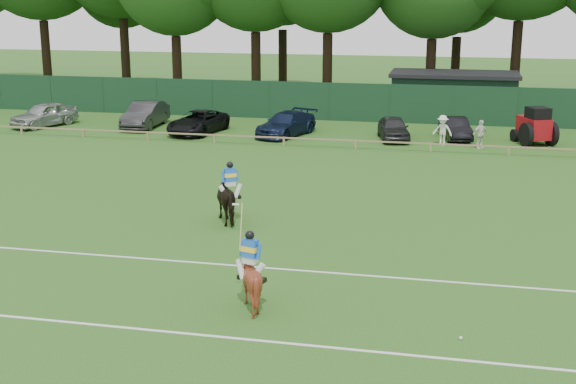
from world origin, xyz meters
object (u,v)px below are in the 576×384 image
(suv_black, at_px, (198,122))
(horse_chestnut, at_px, (250,279))
(horse_dark, at_px, (231,199))
(spectator_left, at_px, (443,130))
(hatch_grey, at_px, (393,128))
(estate_black, at_px, (455,128))
(tractor, at_px, (535,127))
(sedan_grey, at_px, (145,115))
(utility_shed, at_px, (453,95))
(polo_ball, at_px, (461,338))
(sedan_navy, at_px, (286,124))
(spectator_mid, at_px, (480,134))
(sedan_silver, at_px, (44,115))

(suv_black, bearing_deg, horse_chestnut, -59.45)
(horse_dark, xyz_separation_m, spectator_left, (7.32, 16.46, -0.03))
(hatch_grey, height_order, estate_black, hatch_grey)
(spectator_left, bearing_deg, tractor, 28.83)
(sedan_grey, bearing_deg, tractor, -3.79)
(spectator_left, distance_m, utility_shed, 10.04)
(estate_black, height_order, utility_shed, utility_shed)
(sedan_grey, height_order, polo_ball, sedan_grey)
(sedan_navy, xyz_separation_m, spectator_left, (9.08, -1.05, 0.15))
(sedan_navy, bearing_deg, estate_black, 24.68)
(hatch_grey, xyz_separation_m, polo_ball, (3.81, -26.01, -0.62))
(spectator_left, bearing_deg, spectator_mid, -0.55)
(sedan_silver, distance_m, estate_black, 25.39)
(polo_ball, bearing_deg, spectator_left, 92.38)
(sedan_silver, height_order, suv_black, sedan_silver)
(hatch_grey, bearing_deg, spectator_mid, -30.97)
(sedan_navy, relative_size, estate_black, 1.26)
(horse_chestnut, xyz_separation_m, suv_black, (-9.87, 24.69, -0.12))
(sedan_silver, bearing_deg, sedan_navy, 22.75)
(sedan_silver, xyz_separation_m, sedan_navy, (15.59, 0.12, -0.06))
(tractor, bearing_deg, polo_ball, -121.37)
(horse_chestnut, height_order, utility_shed, utility_shed)
(sedan_grey, height_order, suv_black, sedan_grey)
(spectator_left, bearing_deg, polo_ball, -74.19)
(utility_shed, height_order, tractor, utility_shed)
(spectator_left, height_order, spectator_mid, spectator_left)
(horse_dark, xyz_separation_m, sedan_silver, (-17.35, 17.40, -0.12))
(horse_dark, bearing_deg, spectator_mid, -151.80)
(horse_chestnut, bearing_deg, utility_shed, -82.07)
(horse_dark, height_order, polo_ball, horse_dark)
(sedan_grey, height_order, utility_shed, utility_shed)
(spectator_mid, distance_m, polo_ball, 24.40)
(horse_chestnut, distance_m, tractor, 27.10)
(suv_black, relative_size, hatch_grey, 1.24)
(horse_chestnut, distance_m, sedan_grey, 29.39)
(sedan_grey, relative_size, spectator_mid, 3.04)
(spectator_left, bearing_deg, horse_chestnut, -87.32)
(horse_dark, height_order, horse_chestnut, horse_dark)
(sedan_grey, xyz_separation_m, utility_shed, (18.78, 8.01, 0.75))
(spectator_left, xyz_separation_m, spectator_mid, (2.02, -0.50, -0.05))
(spectator_left, bearing_deg, horse_dark, -100.54)
(horse_dark, height_order, sedan_grey, horse_dark)
(horse_chestnut, xyz_separation_m, polo_ball, (5.59, -0.89, -0.74))
(spectator_left, height_order, polo_ball, spectator_left)
(horse_dark, relative_size, spectator_left, 1.22)
(suv_black, bearing_deg, estate_black, 13.88)
(sedan_grey, distance_m, polo_ball, 33.12)
(sedan_navy, xyz_separation_m, utility_shed, (9.54, 8.95, 0.84))
(horse_dark, height_order, spectator_left, horse_dark)
(horse_dark, distance_m, sedan_navy, 17.61)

